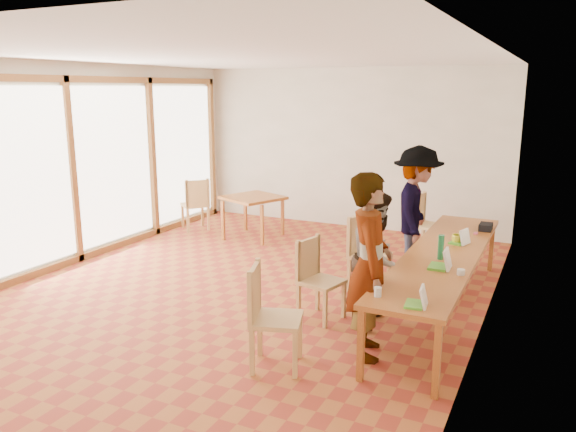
# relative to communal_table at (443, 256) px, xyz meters

# --- Properties ---
(ground) EXTENTS (8.00, 8.00, 0.00)m
(ground) POSITION_rel_communal_table_xyz_m (-2.50, -0.36, -0.70)
(ground) COLOR #A95728
(ground) RESTS_ON ground
(wall_back) EXTENTS (6.00, 0.10, 3.00)m
(wall_back) POSITION_rel_communal_table_xyz_m (-2.50, 3.64, 0.80)
(wall_back) COLOR #F0E4CF
(wall_back) RESTS_ON ground
(wall_right) EXTENTS (0.10, 8.00, 3.00)m
(wall_right) POSITION_rel_communal_table_xyz_m (0.50, -0.36, 0.80)
(wall_right) COLOR #F0E4CF
(wall_right) RESTS_ON ground
(window_wall) EXTENTS (0.10, 8.00, 3.00)m
(window_wall) POSITION_rel_communal_table_xyz_m (-5.46, -0.36, 0.80)
(window_wall) COLOR white
(window_wall) RESTS_ON ground
(ceiling) EXTENTS (6.00, 8.00, 0.04)m
(ceiling) POSITION_rel_communal_table_xyz_m (-2.50, -0.36, 2.32)
(ceiling) COLOR white
(ceiling) RESTS_ON wall_back
(communal_table) EXTENTS (0.80, 4.00, 0.75)m
(communal_table) POSITION_rel_communal_table_xyz_m (0.00, 0.00, 0.00)
(communal_table) COLOR #B46928
(communal_table) RESTS_ON ground
(side_table) EXTENTS (0.90, 0.90, 0.75)m
(side_table) POSITION_rel_communal_table_xyz_m (-3.71, 2.05, -0.03)
(side_table) COLOR #B46928
(side_table) RESTS_ON ground
(chair_near) EXTENTS (0.59, 0.59, 0.54)m
(chair_near) POSITION_rel_communal_table_xyz_m (-1.25, -2.06, -0.09)
(chair_near) COLOR tan
(chair_near) RESTS_ON ground
(chair_mid) EXTENTS (0.52, 0.52, 0.50)m
(chair_mid) POSITION_rel_communal_table_xyz_m (-1.31, -0.76, -0.13)
(chair_mid) COLOR tan
(chair_mid) RESTS_ON ground
(chair_far) EXTENTS (0.50, 0.50, 0.53)m
(chair_far) POSITION_rel_communal_table_xyz_m (-1.12, 0.37, -0.09)
(chair_far) COLOR tan
(chair_far) RESTS_ON ground
(chair_empty) EXTENTS (0.57, 0.57, 0.51)m
(chair_empty) POSITION_rel_communal_table_xyz_m (-0.81, 2.50, -0.12)
(chair_empty) COLOR tan
(chair_empty) RESTS_ON ground
(chair_spare) EXTENTS (0.64, 0.64, 0.52)m
(chair_spare) POSITION_rel_communal_table_xyz_m (-4.92, 2.04, -0.10)
(chair_spare) COLOR tan
(chair_spare) RESTS_ON ground
(person_near) EXTENTS (0.64, 0.78, 1.85)m
(person_near) POSITION_rel_communal_table_xyz_m (-0.45, -1.39, 0.22)
(person_near) COLOR gray
(person_near) RESTS_ON ground
(person_mid) EXTENTS (0.58, 0.75, 1.52)m
(person_mid) POSITION_rel_communal_table_xyz_m (-0.63, -0.59, 0.06)
(person_mid) COLOR gray
(person_mid) RESTS_ON ground
(person_far) EXTENTS (0.88, 1.29, 1.84)m
(person_far) POSITION_rel_communal_table_xyz_m (-0.64, 1.32, 0.22)
(person_far) COLOR gray
(person_far) RESTS_ON ground
(laptop_near) EXTENTS (0.21, 0.24, 0.18)m
(laptop_near) POSITION_rel_communal_table_xyz_m (0.12, -1.78, 0.10)
(laptop_near) COLOR #57B62F
(laptop_near) RESTS_ON communal_table
(laptop_mid) EXTENTS (0.23, 0.27, 0.22)m
(laptop_mid) POSITION_rel_communal_table_xyz_m (0.10, -0.61, 0.11)
(laptop_mid) COLOR #57B62F
(laptop_mid) RESTS_ON communal_table
(laptop_far) EXTENTS (0.25, 0.27, 0.19)m
(laptop_far) POSITION_rel_communal_table_xyz_m (0.12, 0.47, 0.10)
(laptop_far) COLOR #57B62F
(laptop_far) RESTS_ON communal_table
(yellow_mug) EXTENTS (0.14, 0.14, 0.11)m
(yellow_mug) POSITION_rel_communal_table_xyz_m (0.07, 0.48, 0.10)
(yellow_mug) COLOR gold
(yellow_mug) RESTS_ON communal_table
(green_bottle) EXTENTS (0.07, 0.07, 0.28)m
(green_bottle) POSITION_rel_communal_table_xyz_m (0.02, -0.29, 0.19)
(green_bottle) COLOR #217643
(green_bottle) RESTS_ON communal_table
(clear_glass) EXTENTS (0.07, 0.07, 0.09)m
(clear_glass) POSITION_rel_communal_table_xyz_m (-0.27, -1.71, 0.09)
(clear_glass) COLOR silver
(clear_glass) RESTS_ON communal_table
(condiment_cup) EXTENTS (0.08, 0.08, 0.06)m
(condiment_cup) POSITION_rel_communal_table_xyz_m (0.31, -0.74, 0.08)
(condiment_cup) COLOR white
(condiment_cup) RESTS_ON communal_table
(pink_phone) EXTENTS (0.05, 0.10, 0.01)m
(pink_phone) POSITION_rel_communal_table_xyz_m (0.21, 1.06, 0.05)
(pink_phone) COLOR #E05080
(pink_phone) RESTS_ON communal_table
(black_pouch) EXTENTS (0.16, 0.26, 0.09)m
(black_pouch) POSITION_rel_communal_table_xyz_m (0.30, 1.32, 0.09)
(black_pouch) COLOR black
(black_pouch) RESTS_ON communal_table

